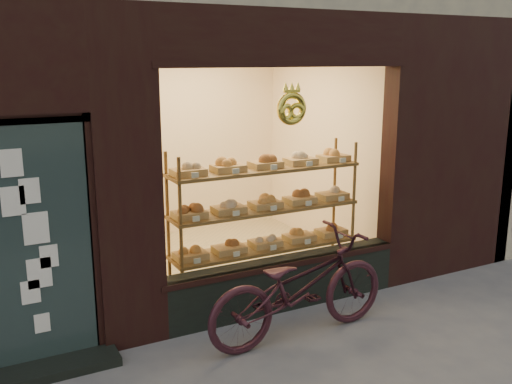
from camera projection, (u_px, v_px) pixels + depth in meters
display_shelf at (265, 220)px, 6.36m from camera, size 2.20×0.45×1.70m
bicycle at (299, 287)px, 5.43m from camera, size 1.98×0.76×1.02m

